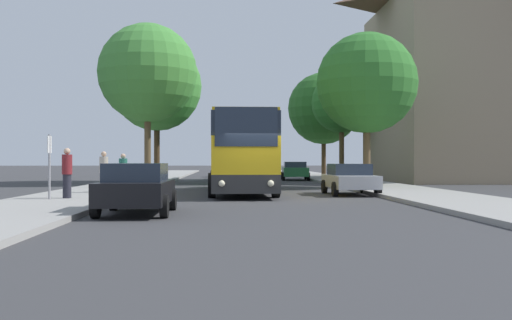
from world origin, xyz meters
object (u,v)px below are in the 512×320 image
object	(u,v)px
parked_car_left_curb	(137,188)
bus_stop_sign	(49,159)
bus_front	(241,153)
pedestrian_walking_back	(104,172)
tree_right_mid	(324,109)
tree_right_far	(342,103)
pedestrian_waiting_far	(123,173)
tree_left_near	(148,73)
tree_right_near	(367,83)
pedestrian_waiting_near	(67,173)
parked_car_right_far	(295,170)
parked_car_right_near	(350,178)
bus_middle	(233,156)
tree_left_far	(157,86)

from	to	relation	value
parked_car_left_curb	bus_stop_sign	xyz separation A→B (m)	(-3.67, 4.31, 0.81)
bus_front	pedestrian_walking_back	bearing A→B (deg)	-164.42
bus_front	tree_right_mid	xyz separation A→B (m)	(8.19, 27.12, 4.38)
bus_stop_sign	tree_right_mid	xyz separation A→B (m)	(15.03, 33.11, 4.68)
pedestrian_walking_back	tree_right_far	bearing A→B (deg)	124.06
pedestrian_waiting_far	pedestrian_walking_back	xyz separation A→B (m)	(-0.69, -0.66, 0.05)
tree_left_near	tree_right_near	bearing A→B (deg)	-20.80
tree_right_near	tree_left_near	bearing A→B (deg)	159.20
bus_front	tree_left_near	size ratio (longest dim) A/B	1.09
pedestrian_waiting_near	pedestrian_walking_back	world-z (taller)	pedestrian_waiting_near
bus_front	pedestrian_waiting_far	bearing A→B (deg)	-169.24
bus_front	tree_right_near	bearing A→B (deg)	35.96
bus_stop_sign	tree_right_mid	size ratio (longest dim) A/B	0.24
pedestrian_waiting_far	parked_car_right_far	bearing A→B (deg)	-65.11
parked_car_right_near	pedestrian_waiting_near	world-z (taller)	pedestrian_waiting_near
bus_middle	tree_left_far	size ratio (longest dim) A/B	1.25
tree_left_near	bus_stop_sign	bearing A→B (deg)	-94.66
bus_stop_sign	pedestrian_waiting_far	distance (m)	5.27
parked_car_right_near	bus_stop_sign	xyz separation A→B (m)	(-11.56, -4.74, 0.85)
tree_left_near	pedestrian_waiting_near	bearing A→B (deg)	-93.15
bus_middle	pedestrian_waiting_far	size ratio (longest dim) A/B	7.29
tree_left_far	tree_right_far	bearing A→B (deg)	23.63
tree_right_mid	pedestrian_walking_back	bearing A→B (deg)	-115.95
pedestrian_walking_back	tree_right_mid	bearing A→B (deg)	130.74
parked_car_right_far	parked_car_right_near	bearing A→B (deg)	93.92
parked_car_right_near	tree_right_mid	xyz separation A→B (m)	(3.47, 28.37, 5.53)
bus_middle	bus_stop_sign	size ratio (longest dim) A/B	5.32
bus_front	bus_middle	xyz separation A→B (m)	(-0.21, 14.76, -0.07)
bus_stop_sign	pedestrian_waiting_far	world-z (taller)	bus_stop_sign
pedestrian_walking_back	tree_right_mid	world-z (taller)	tree_right_mid
parked_car_right_near	tree_right_far	xyz separation A→B (m)	(3.93, 22.17, 5.46)
bus_stop_sign	pedestrian_waiting_far	size ratio (longest dim) A/B	1.37
bus_front	tree_left_far	bearing A→B (deg)	109.88
parked_car_right_near	parked_car_right_far	xyz separation A→B (m)	(-0.20, 19.30, 0.03)
tree_left_near	tree_left_far	xyz separation A→B (m)	(0.01, 4.75, -0.24)
bus_front	tree_right_mid	size ratio (longest dim) A/B	1.14
parked_car_right_far	tree_right_far	size ratio (longest dim) A/B	0.51
bus_front	parked_car_right_near	world-z (taller)	bus_front
tree_right_mid	pedestrian_waiting_far	bearing A→B (deg)	-115.33
pedestrian_walking_back	parked_car_left_curb	bearing A→B (deg)	-6.07
tree_right_far	pedestrian_waiting_far	bearing A→B (deg)	-122.13
tree_right_mid	tree_left_far	bearing A→B (deg)	-137.87
bus_front	tree_left_near	bearing A→B (deg)	118.35
tree_left_near	tree_right_mid	distance (m)	21.98
parked_car_right_near	tree_left_far	world-z (taller)	tree_left_far
pedestrian_waiting_near	tree_left_far	size ratio (longest dim) A/B	0.19
bus_front	pedestrian_waiting_far	distance (m)	5.32
bus_middle	parked_car_right_far	world-z (taller)	bus_middle
bus_middle	parked_car_right_near	distance (m)	16.79
tree_left_near	tree_right_near	world-z (taller)	tree_left_near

